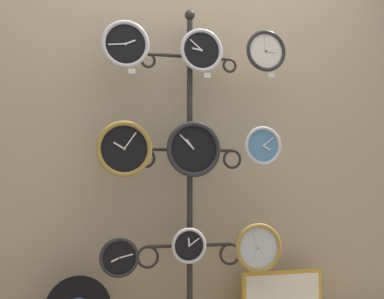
# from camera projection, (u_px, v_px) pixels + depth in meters

# --- Properties ---
(shop_wall) EXTENTS (4.40, 0.04, 2.80)m
(shop_wall) POSITION_uv_depth(u_px,v_px,m) (183.00, 102.00, 3.30)
(shop_wall) COLOR tan
(shop_wall) RESTS_ON ground_plane
(display_stand) EXTENTS (0.64, 0.33, 1.93)m
(display_stand) POSITION_uv_depth(u_px,v_px,m) (190.00, 222.00, 3.10)
(display_stand) COLOR #282623
(display_stand) RESTS_ON ground_plane
(clock_top_left) EXTENTS (0.27, 0.04, 0.27)m
(clock_top_left) POSITION_uv_depth(u_px,v_px,m) (125.00, 44.00, 2.97)
(clock_top_left) COLOR black
(clock_top_center) EXTENTS (0.26, 0.04, 0.26)m
(clock_top_center) POSITION_uv_depth(u_px,v_px,m) (201.00, 51.00, 3.10)
(clock_top_center) COLOR black
(clock_top_right) EXTENTS (0.25, 0.04, 0.25)m
(clock_top_right) POSITION_uv_depth(u_px,v_px,m) (266.00, 51.00, 3.18)
(clock_top_right) COLOR silver
(clock_middle_left) EXTENTS (0.31, 0.04, 0.31)m
(clock_middle_left) POSITION_uv_depth(u_px,v_px,m) (124.00, 149.00, 2.94)
(clock_middle_left) COLOR black
(clock_middle_center) EXTENTS (0.32, 0.04, 0.32)m
(clock_middle_center) POSITION_uv_depth(u_px,v_px,m) (193.00, 149.00, 3.05)
(clock_middle_center) COLOR black
(clock_middle_right) EXTENTS (0.23, 0.04, 0.23)m
(clock_middle_right) POSITION_uv_depth(u_px,v_px,m) (263.00, 146.00, 3.13)
(clock_middle_right) COLOR #4C84B2
(clock_bottom_left) EXTENTS (0.22, 0.04, 0.22)m
(clock_bottom_left) POSITION_uv_depth(u_px,v_px,m) (119.00, 258.00, 2.87)
(clock_bottom_left) COLOR black
(clock_bottom_center) EXTENTS (0.20, 0.04, 0.20)m
(clock_bottom_center) POSITION_uv_depth(u_px,v_px,m) (189.00, 246.00, 3.00)
(clock_bottom_center) COLOR black
(clock_bottom_right) EXTENTS (0.29, 0.04, 0.29)m
(clock_bottom_right) POSITION_uv_depth(u_px,v_px,m) (258.00, 248.00, 3.08)
(clock_bottom_right) COLOR silver
(picture_frame) EXTENTS (0.51, 0.02, 0.32)m
(picture_frame) POSITION_uv_depth(u_px,v_px,m) (282.00, 297.00, 3.19)
(picture_frame) COLOR gold
(picture_frame) RESTS_ON low_shelf
(price_tag_upper) EXTENTS (0.04, 0.00, 0.03)m
(price_tag_upper) POSITION_uv_depth(u_px,v_px,m) (132.00, 71.00, 2.97)
(price_tag_upper) COLOR white
(price_tag_mid) EXTENTS (0.04, 0.00, 0.03)m
(price_tag_mid) POSITION_uv_depth(u_px,v_px,m) (207.00, 75.00, 3.10)
(price_tag_mid) COLOR white
(price_tag_lower) EXTENTS (0.04, 0.00, 0.03)m
(price_tag_lower) POSITION_uv_depth(u_px,v_px,m) (271.00, 75.00, 3.18)
(price_tag_lower) COLOR white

